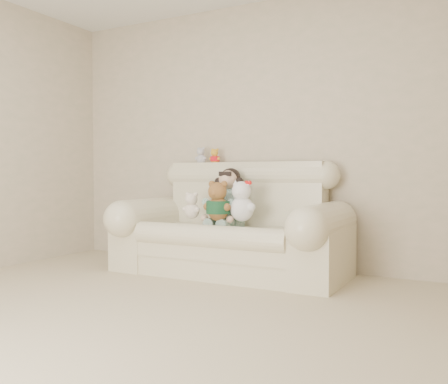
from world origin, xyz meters
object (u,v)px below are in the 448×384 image
at_px(sofa, 229,217).
at_px(white_cat, 242,197).
at_px(seated_child, 229,197).
at_px(cream_teddy, 192,203).
at_px(brown_teddy, 218,197).

relative_size(sofa, white_cat, 4.97).
height_order(sofa, seated_child, sofa).
height_order(sofa, cream_teddy, sofa).
xyz_separation_m(brown_teddy, white_cat, (0.20, 0.07, 0.00)).
height_order(brown_teddy, white_cat, white_cat).
bearing_deg(cream_teddy, white_cat, -3.66).
height_order(brown_teddy, cream_teddy, brown_teddy).
xyz_separation_m(sofa, white_cat, (0.18, -0.09, 0.20)).
distance_m(seated_child, white_cat, 0.28).
bearing_deg(sofa, cream_teddy, -159.76).
xyz_separation_m(sofa, seated_child, (-0.05, 0.08, 0.18)).
bearing_deg(sofa, seated_child, 120.94).
relative_size(seated_child, cream_teddy, 1.93).
bearing_deg(white_cat, cream_teddy, 170.67).
relative_size(brown_teddy, white_cat, 0.98).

